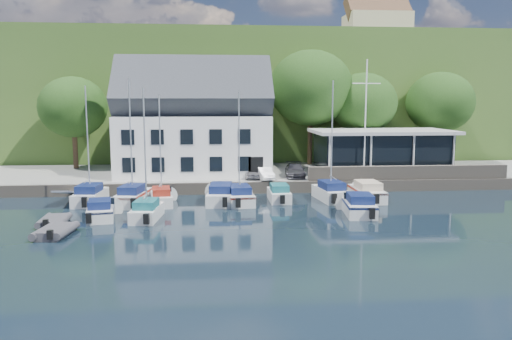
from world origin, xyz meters
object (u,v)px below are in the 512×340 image
object	(u,v)px
flagpole	(365,119)
boat_r2_1	(145,157)
car_blue	(334,170)
dinghy_0	(54,220)
car_white	(265,173)
boat_r1_7	(367,190)
boat_r1_3	(221,193)
car_silver	(252,172)
boat_r1_0	(88,143)
car_dgrey	(295,170)
boat_r1_2	(160,151)
boat_r1_5	(279,192)
boat_r2_0	(100,209)
boat_r1_6	(332,140)
harbor_building	(194,128)
dinghy_1	(55,230)
boat_r2_4	(359,204)
boat_r1_4	(239,147)
boat_r1_1	(131,143)
club_pavilion	(381,151)

from	to	relation	value
flagpole	boat_r2_1	distance (m)	20.82
car_blue	dinghy_0	distance (m)	24.76
car_white	boat_r1_7	world-z (taller)	car_white
boat_r1_3	dinghy_0	world-z (taller)	boat_r1_3
car_silver	boat_r1_0	distance (m)	14.36
car_white	boat_r2_1	distance (m)	13.76
car_dgrey	car_blue	world-z (taller)	car_dgrey
boat_r1_2	boat_r1_5	world-z (taller)	boat_r1_2
car_silver	boat_r1_0	size ratio (longest dim) A/B	0.34
boat_r1_5	boat_r2_0	world-z (taller)	same
boat_r1_0	boat_r1_5	bearing A→B (deg)	2.72
dinghy_0	flagpole	bearing A→B (deg)	22.42
boat_r1_0	boat_r1_6	distance (m)	18.88
harbor_building	dinghy_0	distance (m)	18.09
flagpole	boat_r1_6	world-z (taller)	flagpole
dinghy_0	dinghy_1	world-z (taller)	dinghy_1
boat_r1_2	boat_r1_3	bearing A→B (deg)	-2.02
car_silver	car_dgrey	distance (m)	3.99
car_silver	boat_r1_3	distance (m)	6.44
boat_r1_2	car_dgrey	bearing A→B (deg)	22.06
car_blue	dinghy_1	distance (m)	25.50
car_blue	boat_r2_4	distance (m)	11.29
boat_r1_0	boat_r1_4	size ratio (longest dim) A/B	1.08
car_silver	boat_r2_4	distance (m)	12.63
boat_r1_7	boat_r1_2	bearing A→B (deg)	-178.86
boat_r1_4	dinghy_1	xyz separation A→B (m)	(-11.35, -8.54, -4.00)
car_white	boat_r2_0	bearing A→B (deg)	-149.22
boat_r1_1	boat_r2_4	bearing A→B (deg)	-6.72
boat_r1_4	car_dgrey	bearing A→B (deg)	44.59
boat_r1_2	boat_r2_4	size ratio (longest dim) A/B	1.44
car_silver	boat_r1_1	distance (m)	11.71
boat_r1_5	dinghy_0	distance (m)	16.74
harbor_building	boat_r1_0	world-z (taller)	harbor_building
boat_r2_0	boat_r1_2	bearing A→B (deg)	40.25
boat_r1_2	boat_r1_6	size ratio (longest dim) A/B	0.86
car_dgrey	boat_r2_4	size ratio (longest dim) A/B	0.74
boat_r1_7	car_blue	bearing A→B (deg)	99.85
boat_r1_5	dinghy_1	xyz separation A→B (m)	(-14.55, -9.17, -0.32)
boat_r1_4	boat_r2_1	world-z (taller)	boat_r1_4
dinghy_1	boat_r2_0	bearing A→B (deg)	73.74
harbor_building	dinghy_1	world-z (taller)	harbor_building
club_pavilion	boat_r1_0	distance (m)	27.05
club_pavilion	dinghy_1	size ratio (longest dim) A/B	4.21
boat_r1_1	boat_r2_1	bearing A→B (deg)	-61.38
boat_r1_1	boat_r1_5	bearing A→B (deg)	11.90
boat_r1_0	car_dgrey	bearing A→B (deg)	21.57
car_dgrey	car_blue	size ratio (longest dim) A/B	1.22
club_pavilion	dinghy_1	bearing A→B (deg)	-145.85
harbor_building	car_dgrey	world-z (taller)	harbor_building
car_blue	boat_r1_5	distance (m)	8.46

